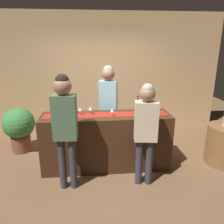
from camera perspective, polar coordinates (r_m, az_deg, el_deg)
ground_plane at (r=4.16m, az=-1.45°, el=-13.82°), size 10.00×10.00×0.00m
back_wall at (r=5.51m, az=-3.02°, el=9.96°), size 6.00×0.12×2.90m
bar_counter at (r=3.93m, az=-1.50°, el=-7.64°), size 2.24×0.60×0.99m
counter_runner_cloth at (r=3.75m, az=-1.56°, el=-0.73°), size 2.13×0.28×0.01m
wine_bottle_amber at (r=3.89m, az=6.69°, el=1.51°), size 0.07×0.07×0.30m
wine_bottle_green at (r=3.82m, az=-10.61°, el=1.05°), size 0.07×0.07×0.30m
wine_bottle_clear at (r=3.87m, az=10.53°, el=1.28°), size 0.07×0.07×0.30m
wine_glass_near_customer at (r=3.77m, az=-5.69°, el=0.91°), size 0.07×0.07×0.14m
wine_glass_mid_counter at (r=3.65m, az=0.04°, el=0.46°), size 0.07×0.07×0.14m
wine_glass_far_end at (r=3.75m, az=-8.35°, el=0.75°), size 0.07×0.07×0.14m
bartender at (r=4.28m, az=-0.98°, el=3.23°), size 0.38×0.27×1.78m
customer_sipping at (r=3.29m, az=8.86°, el=-3.47°), size 0.36×0.24×1.63m
customer_browsing at (r=3.18m, az=-12.26°, el=-2.22°), size 0.35×0.25×1.78m
potted_plant_tall at (r=4.86m, az=-23.15°, el=-3.56°), size 0.64×0.64×0.93m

